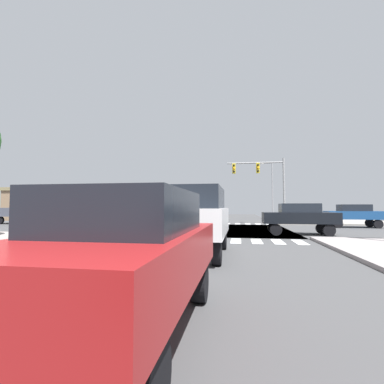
{
  "coord_description": "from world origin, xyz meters",
  "views": [
    {
      "loc": [
        3.43,
        -21.41,
        1.66
      ],
      "look_at": [
        -1.56,
        8.3,
        3.28
      ],
      "focal_mm": 26.33,
      "sensor_mm": 36.0,
      "label": 1
    }
  ],
  "objects_px": {
    "street_lamp": "(271,185)",
    "sedan_trailing_3": "(129,249)",
    "traffic_signal_mast": "(262,176)",
    "suv_queued_2": "(198,215)",
    "pickup_leading_1": "(24,211)",
    "sedan_nearside_1": "(299,216)",
    "sedan_inner_5": "(210,210)",
    "sedan_crossing_2": "(354,214)",
    "bank_building": "(67,204)"
  },
  "relations": [
    {
      "from": "suv_queued_2",
      "to": "bank_building",
      "type": "bearing_deg",
      "value": 130.63
    },
    {
      "from": "suv_queued_2",
      "to": "sedan_nearside_1",
      "type": "bearing_deg",
      "value": 58.72
    },
    {
      "from": "sedan_nearside_1",
      "to": "pickup_leading_1",
      "type": "bearing_deg",
      "value": 74.22
    },
    {
      "from": "sedan_crossing_2",
      "to": "sedan_trailing_3",
      "type": "bearing_deg",
      "value": -26.52
    },
    {
      "from": "suv_queued_2",
      "to": "pickup_leading_1",
      "type": "xyz_separation_m",
      "value": [
        -19.76,
        15.24,
        -0.1
      ]
    },
    {
      "from": "sedan_inner_5",
      "to": "traffic_signal_mast",
      "type": "bearing_deg",
      "value": 108.49
    },
    {
      "from": "traffic_signal_mast",
      "to": "street_lamp",
      "type": "distance_m",
      "value": 11.54
    },
    {
      "from": "pickup_leading_1",
      "to": "sedan_inner_5",
      "type": "relative_size",
      "value": 1.19
    },
    {
      "from": "bank_building",
      "to": "suv_queued_2",
      "type": "bearing_deg",
      "value": -49.37
    },
    {
      "from": "sedan_crossing_2",
      "to": "sedan_inner_5",
      "type": "bearing_deg",
      "value": -151.54
    },
    {
      "from": "street_lamp",
      "to": "sedan_crossing_2",
      "type": "relative_size",
      "value": 1.84
    },
    {
      "from": "bank_building",
      "to": "sedan_crossing_2",
      "type": "bearing_deg",
      "value": -17.28
    },
    {
      "from": "bank_building",
      "to": "sedan_crossing_2",
      "type": "xyz_separation_m",
      "value": [
        32.41,
        -10.08,
        -0.93
      ]
    },
    {
      "from": "traffic_signal_mast",
      "to": "sedan_nearside_1",
      "type": "distance_m",
      "value": 11.77
    },
    {
      "from": "sedan_nearside_1",
      "to": "sedan_trailing_3",
      "type": "bearing_deg",
      "value": 160.82
    },
    {
      "from": "bank_building",
      "to": "pickup_leading_1",
      "type": "height_order",
      "value": "bank_building"
    },
    {
      "from": "traffic_signal_mast",
      "to": "street_lamp",
      "type": "height_order",
      "value": "street_lamp"
    },
    {
      "from": "sedan_crossing_2",
      "to": "bank_building",
      "type": "bearing_deg",
      "value": -107.28
    },
    {
      "from": "street_lamp",
      "to": "suv_queued_2",
      "type": "bearing_deg",
      "value": -100.65
    },
    {
      "from": "traffic_signal_mast",
      "to": "bank_building",
      "type": "bearing_deg",
      "value": 166.74
    },
    {
      "from": "street_lamp",
      "to": "sedan_trailing_3",
      "type": "xyz_separation_m",
      "value": [
        -5.77,
        -36.84,
        -3.63
      ]
    },
    {
      "from": "street_lamp",
      "to": "pickup_leading_1",
      "type": "distance_m",
      "value": 30.04
    },
    {
      "from": "pickup_leading_1",
      "to": "bank_building",
      "type": "bearing_deg",
      "value": -168.98
    },
    {
      "from": "bank_building",
      "to": "sedan_crossing_2",
      "type": "distance_m",
      "value": 33.95
    },
    {
      "from": "sedan_nearside_1",
      "to": "suv_queued_2",
      "type": "xyz_separation_m",
      "value": [
        -5.01,
        -8.24,
        0.28
      ]
    },
    {
      "from": "street_lamp",
      "to": "suv_queued_2",
      "type": "xyz_separation_m",
      "value": [
        -5.77,
        -30.68,
        -3.35
      ]
    },
    {
      "from": "pickup_leading_1",
      "to": "sedan_nearside_1",
      "type": "bearing_deg",
      "value": 74.22
    },
    {
      "from": "street_lamp",
      "to": "sedan_crossing_2",
      "type": "bearing_deg",
      "value": -72.37
    },
    {
      "from": "pickup_leading_1",
      "to": "sedan_crossing_2",
      "type": "bearing_deg",
      "value": 90.0
    },
    {
      "from": "suv_queued_2",
      "to": "street_lamp",
      "type": "bearing_deg",
      "value": 79.35
    },
    {
      "from": "street_lamp",
      "to": "suv_queued_2",
      "type": "height_order",
      "value": "street_lamp"
    },
    {
      "from": "street_lamp",
      "to": "sedan_trailing_3",
      "type": "distance_m",
      "value": 37.47
    },
    {
      "from": "bank_building",
      "to": "suv_queued_2",
      "type": "relative_size",
      "value": 2.75
    },
    {
      "from": "bank_building",
      "to": "street_lamp",
      "type": "bearing_deg",
      "value": 11.03
    },
    {
      "from": "suv_queued_2",
      "to": "pickup_leading_1",
      "type": "relative_size",
      "value": 0.9
    },
    {
      "from": "street_lamp",
      "to": "sedan_trailing_3",
      "type": "bearing_deg",
      "value": -98.9
    },
    {
      "from": "bank_building",
      "to": "pickup_leading_1",
      "type": "bearing_deg",
      "value": -78.98
    },
    {
      "from": "pickup_leading_1",
      "to": "sedan_trailing_3",
      "type": "height_order",
      "value": "pickup_leading_1"
    },
    {
      "from": "traffic_signal_mast",
      "to": "pickup_leading_1",
      "type": "height_order",
      "value": "traffic_signal_mast"
    },
    {
      "from": "suv_queued_2",
      "to": "sedan_inner_5",
      "type": "bearing_deg",
      "value": 95.4
    },
    {
      "from": "sedan_inner_5",
      "to": "sedan_crossing_2",
      "type": "bearing_deg",
      "value": 118.46
    },
    {
      "from": "bank_building",
      "to": "sedan_trailing_3",
      "type": "height_order",
      "value": "bank_building"
    },
    {
      "from": "pickup_leading_1",
      "to": "sedan_trailing_3",
      "type": "xyz_separation_m",
      "value": [
        19.76,
        -21.4,
        -0.17
      ]
    },
    {
      "from": "sedan_nearside_1",
      "to": "traffic_signal_mast",
      "type": "bearing_deg",
      "value": 6.8
    },
    {
      "from": "bank_building",
      "to": "sedan_crossing_2",
      "type": "relative_size",
      "value": 2.94
    },
    {
      "from": "pickup_leading_1",
      "to": "sedan_trailing_3",
      "type": "relative_size",
      "value": 1.19
    },
    {
      "from": "bank_building",
      "to": "sedan_inner_5",
      "type": "distance_m",
      "value": 24.58
    },
    {
      "from": "street_lamp",
      "to": "sedan_crossing_2",
      "type": "xyz_separation_m",
      "value": [
        4.91,
        -15.44,
        -3.63
      ]
    },
    {
      "from": "traffic_signal_mast",
      "to": "sedan_trailing_3",
      "type": "bearing_deg",
      "value": -98.22
    },
    {
      "from": "traffic_signal_mast",
      "to": "sedan_nearside_1",
      "type": "xyz_separation_m",
      "value": [
        1.32,
        -11.1,
        -3.7
      ]
    }
  ]
}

